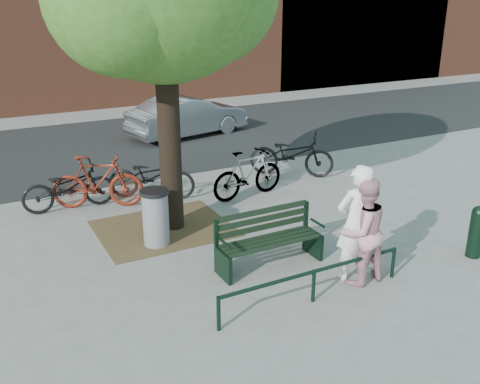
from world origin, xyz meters
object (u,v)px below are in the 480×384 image
bollard (477,230)px  parked_car (188,116)px  park_bench (268,237)px  person_left (356,223)px  litter_bin (156,217)px  person_right (362,231)px  bicycle_c (152,176)px

bollard → parked_car: 9.93m
park_bench → person_left: bearing=-46.2°
bollard → litter_bin: (-4.54, 2.93, 0.03)m
person_right → bollard: bearing=171.2°
person_right → bicycle_c: size_ratio=0.89×
person_left → person_right: bearing=98.3°
litter_bin → bicycle_c: 2.36m
park_bench → litter_bin: bearing=130.8°
park_bench → person_right: person_right is taller
person_right → litter_bin: bearing=-51.9°
park_bench → bicycle_c: bicycle_c is taller
person_left → park_bench: bearing=-37.9°
person_right → person_left: bearing=-92.4°
litter_bin → parked_car: bearing=63.1°
person_right → litter_bin: size_ratio=1.64×
park_bench → bollard: size_ratio=1.93×
litter_bin → person_right: bearing=-49.5°
person_left → bollard: 2.32m
person_left → bollard: bearing=178.5°
litter_bin → parked_car: (3.53, 6.95, 0.11)m
park_bench → person_right: size_ratio=1.04×
person_right → bicycle_c: 5.19m
person_right → bicycle_c: (-1.58, 4.93, -0.34)m
bicycle_c → parked_car: parked_car is taller
bicycle_c → person_right: bearing=-130.1°
litter_bin → parked_car: size_ratio=0.27×
person_right → litter_bin: person_right is taller
park_bench → bollard: park_bench is taller
person_left → bicycle_c: bearing=-63.5°
person_left → bollard: (2.25, -0.39, -0.43)m
person_left → litter_bin: bearing=-39.7°
person_right → bollard: (2.25, -0.25, -0.35)m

